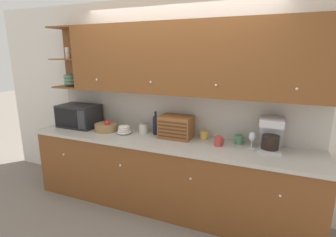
{
  "coord_description": "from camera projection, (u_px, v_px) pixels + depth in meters",
  "views": [
    {
      "loc": [
        1.22,
        -3.11,
        1.92
      ],
      "look_at": [
        0.0,
        -0.22,
        1.15
      ],
      "focal_mm": 28.0,
      "sensor_mm": 36.0,
      "label": 1
    }
  ],
  "objects": [
    {
      "name": "coffee_maker",
      "position": [
        271.0,
        134.0,
        2.82
      ],
      "size": [
        0.24,
        0.26,
        0.36
      ],
      "color": "#B7B7BC",
      "rests_on": "counter_unit"
    },
    {
      "name": "ground_plane",
      "position": [
        174.0,
        194.0,
        3.7
      ],
      "size": [
        24.0,
        24.0,
        0.0
      ],
      "primitive_type": "plane",
      "color": "slate"
    },
    {
      "name": "wall_back",
      "position": [
        176.0,
        103.0,
        3.42
      ],
      "size": [
        5.95,
        0.06,
        2.6
      ],
      "color": "silver",
      "rests_on": "ground_plane"
    },
    {
      "name": "upper_cabinets",
      "position": [
        183.0,
        59.0,
        3.05
      ],
      "size": [
        3.55,
        0.34,
        0.84
      ],
      "color": "brown",
      "rests_on": "backsplash_panel"
    },
    {
      "name": "mug_patterned_third",
      "position": [
        239.0,
        139.0,
        3.05
      ],
      "size": [
        0.1,
        0.09,
        0.1
      ],
      "color": "#4C845B",
      "rests_on": "counter_unit"
    },
    {
      "name": "bowl_stack_on_counter",
      "position": [
        124.0,
        130.0,
        3.41
      ],
      "size": [
        0.18,
        0.18,
        0.12
      ],
      "color": "silver",
      "rests_on": "counter_unit"
    },
    {
      "name": "microwave",
      "position": [
        79.0,
        116.0,
        3.75
      ],
      "size": [
        0.55,
        0.38,
        0.31
      ],
      "color": "black",
      "rests_on": "counter_unit"
    },
    {
      "name": "storage_canister",
      "position": [
        144.0,
        128.0,
        3.47
      ],
      "size": [
        0.13,
        0.13,
        0.13
      ],
      "color": "silver",
      "rests_on": "counter_unit"
    },
    {
      "name": "wine_glass",
      "position": [
        252.0,
        137.0,
        2.89
      ],
      "size": [
        0.08,
        0.08,
        0.18
      ],
      "color": "silver",
      "rests_on": "counter_unit"
    },
    {
      "name": "wine_bottle",
      "position": [
        156.0,
        124.0,
        3.38
      ],
      "size": [
        0.07,
        0.07,
        0.31
      ],
      "color": "black",
      "rests_on": "counter_unit"
    },
    {
      "name": "mug",
      "position": [
        219.0,
        141.0,
        2.97
      ],
      "size": [
        0.1,
        0.09,
        0.11
      ],
      "color": "#B73D38",
      "rests_on": "counter_unit"
    },
    {
      "name": "bread_box",
      "position": [
        176.0,
        127.0,
        3.24
      ],
      "size": [
        0.4,
        0.28,
        0.28
      ],
      "color": "brown",
      "rests_on": "counter_unit"
    },
    {
      "name": "backsplash_panel",
      "position": [
        175.0,
        113.0,
        3.41
      ],
      "size": [
        3.55,
        0.01,
        0.54
      ],
      "color": "#B7B2A8",
      "rests_on": "counter_unit"
    },
    {
      "name": "mug_blue_second",
      "position": [
        204.0,
        135.0,
        3.22
      ],
      "size": [
        0.11,
        0.1,
        0.09
      ],
      "color": "gold",
      "rests_on": "counter_unit"
    },
    {
      "name": "counter_unit",
      "position": [
        165.0,
        174.0,
        3.31
      ],
      "size": [
        3.57,
        0.67,
        0.9
      ],
      "color": "brown",
      "rests_on": "ground_plane"
    },
    {
      "name": "fruit_basket",
      "position": [
        106.0,
        127.0,
        3.55
      ],
      "size": [
        0.3,
        0.3,
        0.16
      ],
      "color": "#937047",
      "rests_on": "counter_unit"
    }
  ]
}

